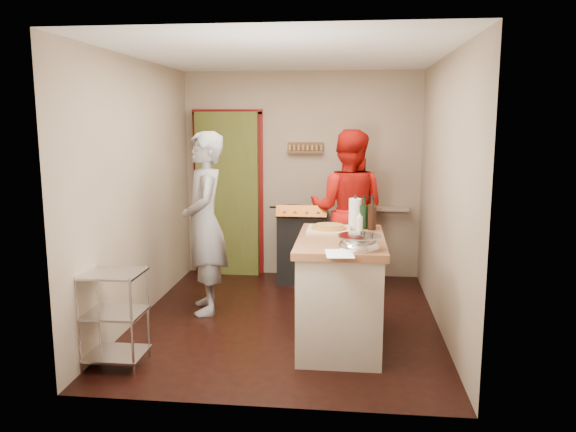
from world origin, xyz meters
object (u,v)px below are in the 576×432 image
(island, at_px, (341,288))
(person_stripe, at_px, (205,223))
(wire_shelving, at_px, (114,314))
(person_red, at_px, (348,210))
(stove, at_px, (303,246))

(island, relative_size, person_stripe, 0.76)
(wire_shelving, xyz_separation_m, person_red, (1.87, 2.40, 0.51))
(stove, xyz_separation_m, person_red, (0.54, -0.22, 0.50))
(stove, relative_size, island, 0.70)
(stove, bearing_deg, person_stripe, -126.99)
(person_stripe, bearing_deg, island, 46.05)
(person_red, bearing_deg, island, 97.37)
(island, distance_m, person_stripe, 1.64)
(wire_shelving, height_order, person_red, person_red)
(wire_shelving, bearing_deg, person_stripe, 73.85)
(island, xyz_separation_m, person_stripe, (-1.42, 0.71, 0.43))
(person_red, bearing_deg, stove, -13.43)
(stove, height_order, wire_shelving, stove)
(stove, relative_size, wire_shelving, 1.26)
(wire_shelving, bearing_deg, stove, 63.15)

